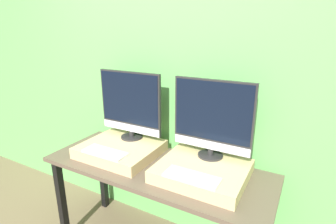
% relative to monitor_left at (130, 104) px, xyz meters
% --- Properties ---
extents(wall_back, '(8.00, 0.04, 2.60)m').
position_rel_monitor_left_xyz_m(wall_back, '(0.32, 0.19, 0.21)').
color(wall_back, '#66B75B').
rests_on(wall_back, ground_plane).
extents(workbench, '(1.57, 0.59, 0.74)m').
position_rel_monitor_left_xyz_m(workbench, '(0.32, -0.17, -0.44)').
color(workbench, brown).
rests_on(workbench, ground_plane).
extents(wooden_riser_left, '(0.55, 0.47, 0.08)m').
position_rel_monitor_left_xyz_m(wooden_riser_left, '(-0.00, -0.14, -0.31)').
color(wooden_riser_left, '#D6B77F').
rests_on(wooden_riser_left, workbench).
extents(monitor_left, '(0.53, 0.17, 0.52)m').
position_rel_monitor_left_xyz_m(monitor_left, '(0.00, 0.00, 0.00)').
color(monitor_left, '#282828').
rests_on(monitor_left, wooden_riser_left).
extents(keyboard_left, '(0.32, 0.12, 0.01)m').
position_rel_monitor_left_xyz_m(keyboard_left, '(-0.00, -0.31, -0.26)').
color(keyboard_left, silver).
rests_on(keyboard_left, wooden_riser_left).
extents(wooden_riser_right, '(0.55, 0.47, 0.08)m').
position_rel_monitor_left_xyz_m(wooden_riser_right, '(0.65, -0.14, -0.31)').
color(wooden_riser_right, '#D6B77F').
rests_on(wooden_riser_right, workbench).
extents(monitor_right, '(0.53, 0.17, 0.52)m').
position_rel_monitor_left_xyz_m(monitor_right, '(0.65, 0.00, 0.00)').
color(monitor_right, '#282828').
rests_on(monitor_right, wooden_riser_right).
extents(keyboard_right, '(0.32, 0.12, 0.01)m').
position_rel_monitor_left_xyz_m(keyboard_right, '(0.65, -0.31, -0.26)').
color(keyboard_right, silver).
rests_on(keyboard_right, wooden_riser_right).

